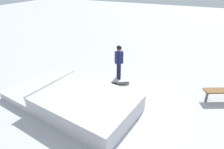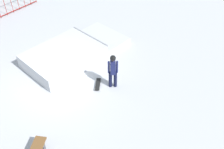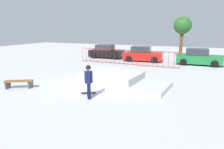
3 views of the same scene
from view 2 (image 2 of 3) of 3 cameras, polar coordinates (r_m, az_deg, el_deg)
The scene contains 4 objects.
ground_plane at distance 11.87m, azimuth -12.13°, elevation -1.62°, with size 60.00×60.00×0.00m, color #B7BABF.
skate_ramp at distance 12.97m, azimuth -9.24°, elevation 4.88°, with size 5.69×3.27×0.74m.
skater at distance 10.72m, azimuth 0.20°, elevation 1.23°, with size 0.43×0.41×1.73m.
skateboard at distance 11.39m, azimuth -3.23°, elevation -2.21°, with size 0.78×0.60×0.09m.
Camera 2 is at (-5.39, -7.00, 7.92)m, focal length 40.24 mm.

